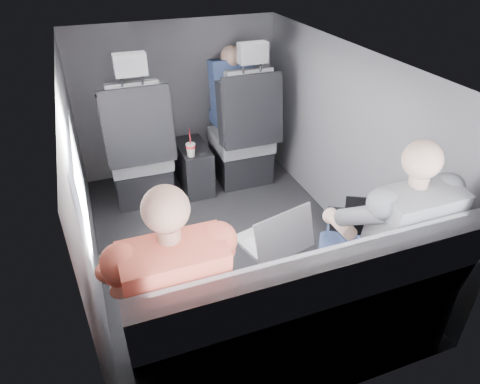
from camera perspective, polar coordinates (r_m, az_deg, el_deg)
name	(u,v)px	position (r m, az deg, el deg)	size (l,w,h in m)	color
floor	(227,244)	(3.17, -1.72, -7.01)	(2.60, 2.60, 0.00)	black
ceiling	(223,59)	(2.54, -2.23, 17.36)	(2.60, 2.60, 0.00)	#B2B2AD
panel_left	(81,189)	(2.68, -20.43, 0.41)	(0.02, 2.60, 1.35)	#56565B
panel_right	(345,143)	(3.16, 13.77, 6.42)	(0.02, 2.60, 1.35)	#56565B
panel_front	(178,99)	(3.95, -8.22, 12.16)	(1.80, 0.02, 1.35)	#56565B
panel_back	(328,303)	(1.85, 11.68, -14.35)	(1.80, 0.02, 1.35)	#56565B
side_window	(80,179)	(2.31, -20.59, 1.61)	(0.02, 0.75, 0.42)	white
seatbelt	(252,103)	(3.46, 1.55, 11.82)	(0.05, 0.01, 0.65)	black
front_seat_left	(140,157)	(3.57, -13.18, 4.60)	(0.52, 0.58, 1.26)	black
front_seat_right	(244,140)	(3.76, 0.49, 6.93)	(0.52, 0.58, 1.26)	black
center_console	(194,167)	(3.76, -6.17, 3.35)	(0.24, 0.48, 0.41)	black
rear_bench	(296,322)	(2.25, 7.44, -16.82)	(1.60, 0.57, 0.92)	slate
soda_cup	(191,149)	(3.48, -6.59, 5.68)	(0.08, 0.08, 0.24)	white
laptop_white	(160,268)	(2.05, -10.56, -9.99)	(0.35, 0.32, 0.25)	silver
laptop_silver	(276,237)	(2.21, 4.85, -5.95)	(0.39, 0.39, 0.25)	#B0AFB4
laptop_black	(363,219)	(2.43, 16.02, -3.51)	(0.37, 0.40, 0.22)	black
passenger_rear_left	(171,293)	(1.94, -9.15, -13.09)	(0.50, 0.62, 1.23)	#39393E
passenger_rear_right	(387,237)	(2.34, 18.97, -5.70)	(0.50, 0.62, 1.21)	navy
passenger_front_right	(232,93)	(3.85, -1.10, 13.02)	(0.37, 0.37, 0.72)	navy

